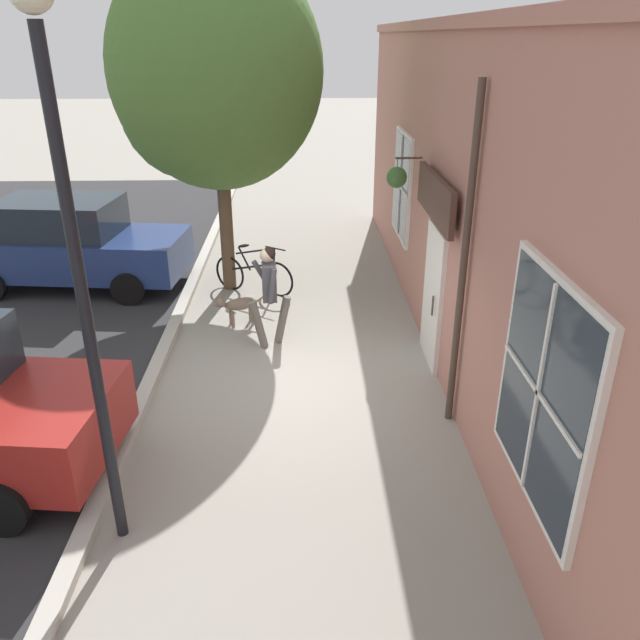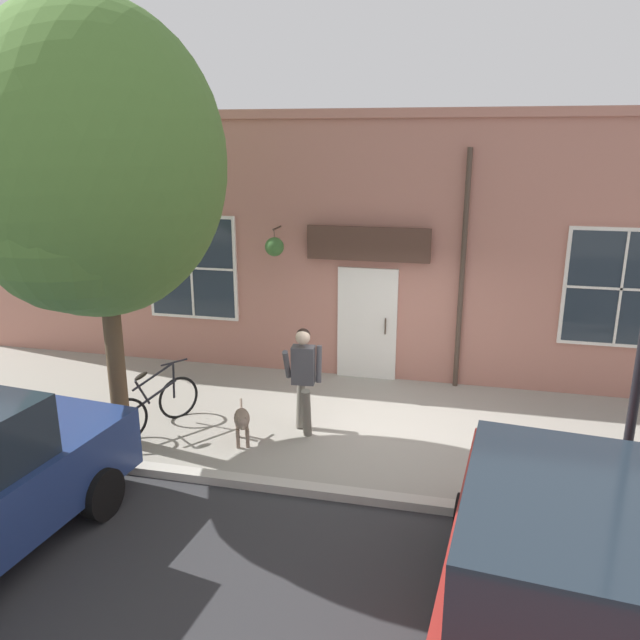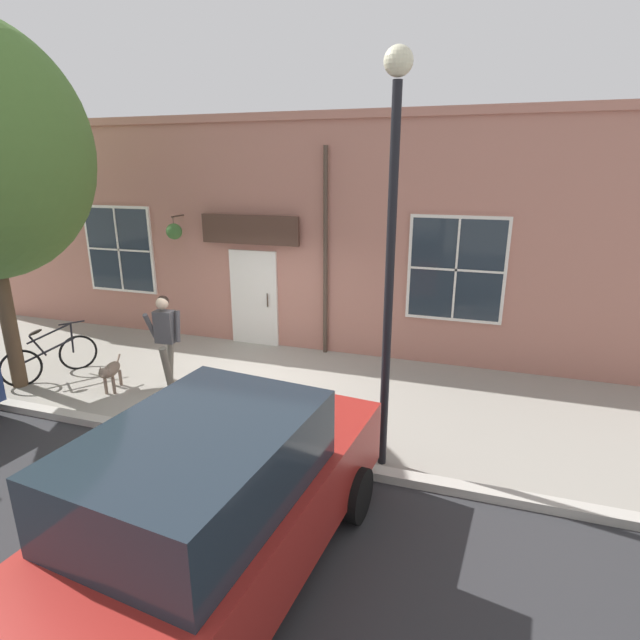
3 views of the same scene
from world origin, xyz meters
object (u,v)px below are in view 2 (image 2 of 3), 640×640
object	(u,v)px
dog_on_leash	(242,421)
leaning_bicycle	(153,406)
pedestrian_walking	(303,371)
parked_car_mid_block	(557,578)
street_tree_by_curb	(91,174)

from	to	relation	value
dog_on_leash	leaning_bicycle	distance (m)	1.52
pedestrian_walking	parked_car_mid_block	distance (m)	4.95
dog_on_leash	street_tree_by_curb	xyz separation A→B (m)	(0.44, -1.78, 3.52)
pedestrian_walking	dog_on_leash	world-z (taller)	pedestrian_walking
dog_on_leash	leaning_bicycle	size ratio (longest dim) A/B	0.61
dog_on_leash	leaning_bicycle	world-z (taller)	leaning_bicycle
pedestrian_walking	dog_on_leash	xyz separation A→B (m)	(0.60, -0.78, -0.62)
leaning_bicycle	parked_car_mid_block	world-z (taller)	parked_car_mid_block
pedestrian_walking	leaning_bicycle	world-z (taller)	pedestrian_walking
dog_on_leash	street_tree_by_curb	world-z (taller)	street_tree_by_curb
pedestrian_walking	parked_car_mid_block	xyz separation A→B (m)	(3.82, 3.14, -0.11)
pedestrian_walking	parked_car_mid_block	world-z (taller)	parked_car_mid_block
leaning_bicycle	parked_car_mid_block	size ratio (longest dim) A/B	0.35
dog_on_leash	street_tree_by_curb	bearing A→B (deg)	-76.03
parked_car_mid_block	dog_on_leash	bearing A→B (deg)	-129.43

